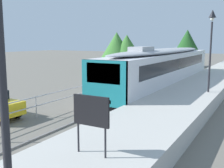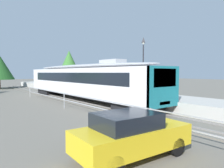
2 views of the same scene
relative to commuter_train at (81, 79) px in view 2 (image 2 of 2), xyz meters
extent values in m
plane|color=#6B665B|center=(-3.00, -2.14, -2.15)|extent=(160.00, 160.00, 0.00)
cube|color=#6B665B|center=(0.00, -2.14, -2.12)|extent=(3.20, 60.00, 0.06)
cube|color=slate|center=(-0.72, -2.14, -2.05)|extent=(0.08, 60.00, 0.08)
cube|color=slate|center=(0.72, -2.14, -2.05)|extent=(0.08, 60.00, 0.08)
cube|color=silver|center=(0.00, 0.11, -0.19)|extent=(2.80, 20.91, 2.55)
cube|color=#19757F|center=(0.00, -10.25, -0.19)|extent=(2.80, 0.24, 2.55)
cube|color=black|center=(0.00, -10.33, 0.38)|extent=(2.13, 0.08, 1.12)
cube|color=black|center=(0.00, 0.11, 0.22)|extent=(2.82, 17.56, 0.92)
ellipsoid|color=#A8AAAF|center=(0.00, 0.11, 1.27)|extent=(2.69, 20.07, 0.44)
cube|color=#A8AAAF|center=(0.00, -5.12, 1.55)|extent=(1.10, 2.20, 0.36)
cube|color=#EAE5C6|center=(0.00, -10.32, -1.18)|extent=(1.00, 0.10, 0.20)
cube|color=black|center=(0.00, -7.95, -1.74)|extent=(2.24, 3.20, 0.55)
cube|color=black|center=(0.00, 8.16, -1.74)|extent=(2.24, 3.20, 0.55)
cube|color=#B7B5AD|center=(3.25, -2.14, -1.70)|extent=(3.90, 60.00, 0.90)
cylinder|color=#232328|center=(4.50, -4.21, 1.05)|extent=(0.12, 0.12, 4.60)
pyramid|color=#232328|center=(4.50, -4.21, 3.85)|extent=(0.34, 0.34, 0.50)
sphere|color=silver|center=(4.50, -4.21, 3.53)|extent=(0.24, 0.24, 0.24)
cube|color=#9EA0A5|center=(-3.30, -12.14, -0.95)|extent=(0.05, 36.00, 0.05)
cube|color=#9EA0A5|center=(-3.30, -12.14, -1.46)|extent=(0.05, 36.00, 0.05)
cylinder|color=#9EA0A5|center=(-3.30, -12.14, -1.53)|extent=(0.06, 0.06, 1.25)
cylinder|color=#9EA0A5|center=(-3.30, -3.14, -1.53)|extent=(0.06, 0.06, 1.25)
cylinder|color=#9EA0A5|center=(-3.30, 5.86, -1.53)|extent=(0.06, 0.06, 1.25)
cube|color=gold|center=(-5.60, -13.38, -1.48)|extent=(4.09, 1.97, 0.72)
cube|color=black|center=(-5.85, -13.37, -0.87)|extent=(2.08, 1.65, 0.50)
cylinder|color=black|center=(-4.24, -12.67, -1.84)|extent=(0.63, 0.23, 0.62)
cylinder|color=black|center=(-4.32, -14.23, -1.84)|extent=(0.63, 0.23, 0.62)
cylinder|color=black|center=(-6.88, -12.53, -1.84)|extent=(0.63, 0.23, 0.62)
cylinder|color=black|center=(-6.96, -14.09, -1.84)|extent=(0.63, 0.23, 0.62)
cylinder|color=brown|center=(5.72, 14.23, -0.96)|extent=(0.36, 0.36, 2.38)
cone|color=#38702D|center=(5.72, 14.23, 2.33)|extent=(3.81, 3.81, 4.19)
camera|label=1|loc=(7.67, -23.00, 2.11)|focal=43.80mm
camera|label=2|loc=(-10.35, -18.39, 0.69)|focal=33.42mm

